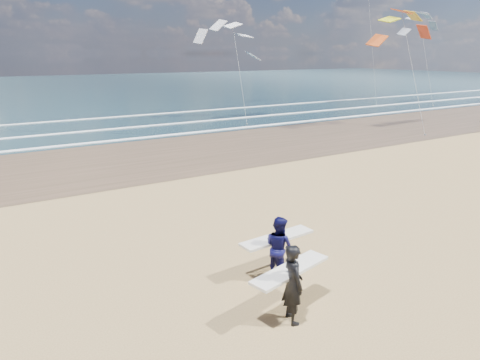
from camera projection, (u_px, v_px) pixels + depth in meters
wet_sand_strip at (353, 129)px, 33.70m from camera, size 220.00×12.00×0.01m
ocean at (136, 86)px, 78.00m from camera, size 220.00×100.00×0.02m
foam_breakers at (277, 114)px, 41.97m from camera, size 220.00×11.70×0.05m
surfer_near at (293, 282)px, 9.31m from camera, size 2.26×1.23×1.83m
surfer_far at (279, 247)px, 11.17m from camera, size 2.23×1.17×1.71m
kite_0 at (409, 53)px, 31.92m from camera, size 6.36×4.80×10.03m
kite_1 at (237, 57)px, 36.95m from camera, size 6.58×4.82×9.38m
kite_2 at (424, 46)px, 49.14m from camera, size 6.24×4.79×11.47m
kite_5 at (371, 33)px, 49.17m from camera, size 4.95×4.64×15.40m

